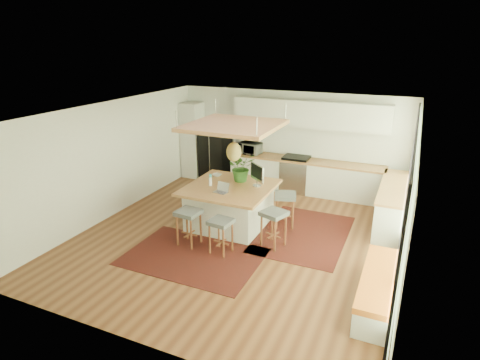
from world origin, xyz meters
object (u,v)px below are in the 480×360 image
at_px(stool_left_side, 190,201).
at_px(microwave, 250,147).
at_px(stool_near_left, 189,229).
at_px(island, 230,206).
at_px(stool_right_back, 285,212).
at_px(fridge, 215,149).
at_px(island_plant, 242,170).
at_px(monitor, 257,175).
at_px(laptop, 220,187).
at_px(stool_near_right, 221,236).
at_px(stool_right_front, 273,230).

bearing_deg(stool_left_side, microwave, 78.84).
bearing_deg(stool_near_left, microwave, 93.72).
height_order(stool_near_left, microwave, microwave).
xyz_separation_m(island, stool_right_back, (1.16, 0.42, -0.11)).
height_order(fridge, stool_right_back, fridge).
distance_m(microwave, island_plant, 2.36).
distance_m(stool_left_side, monitor, 1.87).
xyz_separation_m(island, island_plant, (0.10, 0.43, 0.72)).
relative_size(stool_near_left, stool_left_side, 1.20).
bearing_deg(stool_right_back, island_plant, 179.48).
xyz_separation_m(island, laptop, (-0.01, -0.43, 0.58)).
bearing_deg(laptop, stool_near_right, -53.88).
relative_size(fridge, microwave, 2.81).
bearing_deg(stool_near_right, stool_near_left, 176.54).
xyz_separation_m(stool_right_back, island_plant, (-1.07, 0.01, 0.83)).
relative_size(fridge, stool_near_right, 2.32).
distance_m(stool_near_left, microwave, 3.96).
relative_size(stool_near_right, island_plant, 1.08).
distance_m(stool_right_front, stool_right_back, 0.98).
bearing_deg(laptop, monitor, 61.20).
relative_size(stool_right_back, island_plant, 1.19).
distance_m(stool_near_left, laptop, 1.09).
bearing_deg(stool_right_back, stool_near_left, -133.43).
bearing_deg(island_plant, stool_right_back, -0.52).
bearing_deg(stool_right_back, stool_left_side, -172.33).
bearing_deg(stool_right_back, fridge, 141.87).
relative_size(island, laptop, 5.93).
bearing_deg(laptop, microwave, 110.62).
distance_m(stool_right_back, monitor, 1.05).
xyz_separation_m(stool_left_side, island_plant, (1.22, 0.32, 0.83)).
distance_m(stool_near_right, stool_right_front, 1.09).
relative_size(island, stool_near_left, 2.45).
height_order(fridge, island_plant, fridge).
bearing_deg(fridge, microwave, 3.52).
xyz_separation_m(fridge, stool_right_front, (2.98, -3.26, -0.57)).
relative_size(stool_right_front, microwave, 1.31).
bearing_deg(microwave, stool_right_front, -51.95).
distance_m(stool_right_front, laptop, 1.44).
bearing_deg(fridge, stool_near_left, -65.99).
relative_size(fridge, stool_left_side, 2.63).
bearing_deg(island, laptop, -91.52).
distance_m(fridge, microwave, 1.14).
distance_m(fridge, stool_near_right, 4.52).
height_order(stool_near_right, laptop, laptop).
distance_m(stool_near_left, monitor, 1.91).
bearing_deg(island_plant, stool_right_front, -40.92).
bearing_deg(microwave, stool_left_side, -92.90).
height_order(stool_near_right, stool_right_front, stool_right_front).
bearing_deg(island_plant, stool_near_left, -105.83).
distance_m(island, monitor, 0.94).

